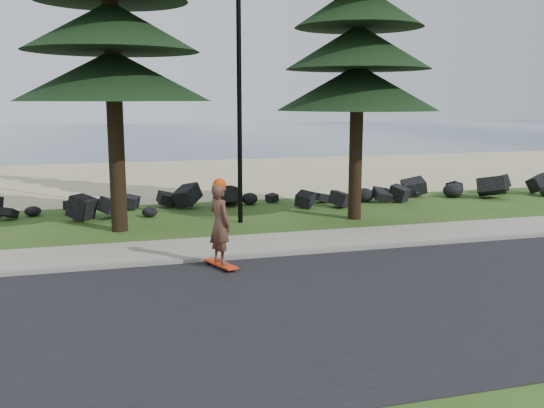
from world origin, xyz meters
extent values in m
plane|color=#244515|center=(0.00, 0.00, 0.00)|extent=(160.00, 160.00, 0.00)
cube|color=black|center=(0.00, -4.50, 0.01)|extent=(160.00, 7.00, 0.02)
cube|color=gray|center=(0.00, -0.90, 0.05)|extent=(160.00, 0.20, 0.10)
cube|color=gray|center=(0.00, 0.20, 0.04)|extent=(160.00, 2.00, 0.08)
cube|color=tan|center=(0.00, 14.50, 0.01)|extent=(160.00, 15.00, 0.01)
cube|color=#39516E|center=(0.00, 51.00, 0.00)|extent=(160.00, 58.00, 0.01)
cylinder|color=black|center=(3.50, 2.80, 6.00)|extent=(0.40, 0.40, 12.00)
cylinder|color=black|center=(0.00, 3.20, 4.00)|extent=(0.14, 0.14, 8.00)
cube|color=red|center=(-1.54, -1.55, 0.10)|extent=(0.61, 1.07, 0.03)
imported|color=brown|center=(-1.54, -1.55, 0.99)|extent=(0.61, 0.74, 1.75)
sphere|color=#D13F0B|center=(-1.54, -1.55, 1.83)|extent=(0.28, 0.28, 0.28)
camera|label=1|loc=(-3.99, -14.06, 3.62)|focal=40.00mm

